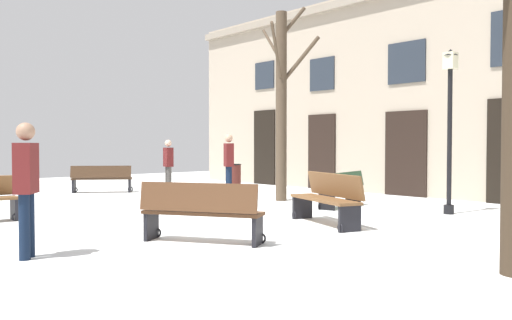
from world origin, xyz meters
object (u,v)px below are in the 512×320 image
(streetlamp, at_px, (450,113))
(person_crossing_plaza, at_px, (26,183))
(bench_facing_shops, at_px, (327,198))
(person_strolling, at_px, (229,161))
(bench_near_center_tree, at_px, (102,178))
(person_by_shop_door, at_px, (168,163))
(litter_bin, at_px, (234,175))
(tree_foreground, at_px, (282,101))
(bench_near_lamp, at_px, (343,189))
(bench_far_corner, at_px, (201,211))

(streetlamp, relative_size, person_crossing_plaza, 1.98)
(bench_facing_shops, distance_m, person_strolling, 5.75)
(bench_near_center_tree, relative_size, person_strolling, 0.97)
(bench_facing_shops, bearing_deg, person_by_shop_door, -171.63)
(streetlamp, height_order, person_strolling, streetlamp)
(person_strolling, distance_m, person_by_shop_door, 2.60)
(litter_bin, bearing_deg, tree_foreground, -23.30)
(person_by_shop_door, height_order, person_crossing_plaza, person_crossing_plaza)
(tree_foreground, xyz_separation_m, bench_near_lamp, (2.03, 0.04, -2.23))
(bench_facing_shops, height_order, person_by_shop_door, person_by_shop_door)
(tree_foreground, bearing_deg, bench_far_corner, -56.00)
(bench_near_center_tree, height_order, person_by_shop_door, person_by_shop_door)
(bench_near_lamp, height_order, person_by_shop_door, person_by_shop_door)
(tree_foreground, bearing_deg, person_strolling, -169.28)
(litter_bin, distance_m, bench_near_center_tree, 4.53)
(bench_near_center_tree, xyz_separation_m, person_strolling, (3.56, 2.21, 0.56))
(litter_bin, distance_m, person_strolling, 3.27)
(bench_facing_shops, relative_size, bench_far_corner, 1.06)
(bench_near_center_tree, xyz_separation_m, bench_far_corner, (8.86, -2.60, 0.03))
(bench_near_center_tree, bearing_deg, person_strolling, 156.67)
(bench_near_lamp, bearing_deg, streetlamp, 94.63)
(bench_far_corner, bearing_deg, person_crossing_plaza, 42.68)
(bench_near_center_tree, height_order, person_strolling, person_strolling)
(bench_near_lamp, distance_m, person_by_shop_door, 6.49)
(bench_far_corner, bearing_deg, person_strolling, -73.77)
(bench_near_lamp, xyz_separation_m, person_crossing_plaza, (0.79, -7.54, 0.56))
(bench_far_corner, distance_m, bench_near_lamp, 5.40)
(bench_far_corner, bearing_deg, litter_bin, -73.77)
(bench_facing_shops, bearing_deg, bench_near_lamp, 142.28)
(litter_bin, xyz_separation_m, person_crossing_plaza, (7.03, -9.31, 0.59))
(litter_bin, xyz_separation_m, bench_far_corner, (7.69, -6.97, 0.07))
(tree_foreground, xyz_separation_m, bench_facing_shops, (3.55, -2.31, -2.17))
(person_strolling, bearing_deg, bench_near_center_tree, -122.76)
(litter_bin, relative_size, bench_near_center_tree, 0.47)
(bench_near_center_tree, xyz_separation_m, bench_near_lamp, (7.41, 2.60, -0.01))
(person_strolling, bearing_deg, litter_bin, 163.16)
(litter_bin, relative_size, bench_facing_shops, 0.42)
(tree_foreground, bearing_deg, bench_near_center_tree, -154.57)
(tree_foreground, height_order, bench_near_lamp, tree_foreground)
(bench_far_corner, height_order, person_strolling, person_strolling)
(tree_foreground, distance_m, litter_bin, 5.11)
(streetlamp, xyz_separation_m, litter_bin, (-8.54, 1.03, -1.76))
(litter_bin, height_order, bench_far_corner, bench_far_corner)
(litter_bin, relative_size, bench_far_corner, 0.44)
(bench_far_corner, distance_m, person_crossing_plaza, 2.48)
(person_by_shop_door, bearing_deg, streetlamp, 22.76)
(bench_facing_shops, xyz_separation_m, bench_near_lamp, (-1.52, 2.36, -0.06))
(bench_near_center_tree, bearing_deg, tree_foreground, 150.19)
(bench_far_corner, bearing_deg, person_by_shop_door, -60.75)
(streetlamp, distance_m, person_crossing_plaza, 8.49)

